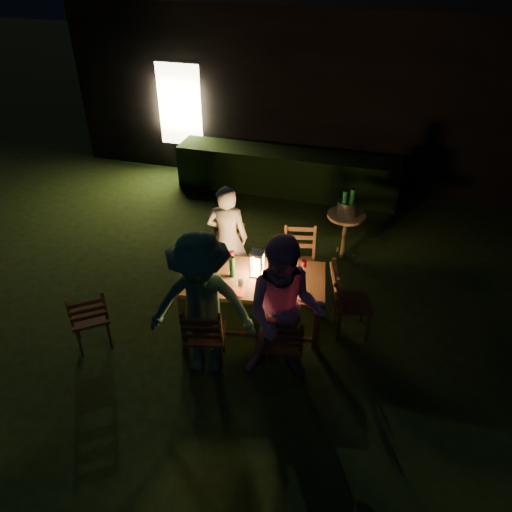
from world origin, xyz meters
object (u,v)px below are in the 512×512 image
(dining_table, at_px, (252,282))
(lantern, at_px, (257,265))
(chair_end, at_px, (350,312))
(bottle_bucket_a, at_px, (344,205))
(side_table, at_px, (346,220))
(person_opp_left, at_px, (202,307))
(chair_spare, at_px, (92,327))
(chair_near_left, at_px, (206,345))
(chair_far_right, at_px, (298,273))
(ice_bucket, at_px, (347,208))
(person_opp_right, at_px, (285,313))
(chair_near_right, at_px, (283,352))
(chair_far_left, at_px, (228,269))
(bottle_table, at_px, (232,267))
(person_house_side, at_px, (227,238))
(bottle_bucket_b, at_px, (352,204))

(dining_table, distance_m, lantern, 0.24)
(chair_end, xyz_separation_m, bottle_bucket_a, (-0.35, 1.63, 0.62))
(side_table, bearing_deg, person_opp_left, -114.07)
(lantern, bearing_deg, side_table, 64.26)
(chair_end, relative_size, lantern, 2.91)
(person_opp_left, xyz_separation_m, side_table, (1.23, 2.75, -0.23))
(chair_spare, bearing_deg, chair_near_left, -34.28)
(chair_far_right, relative_size, ice_bucket, 3.27)
(side_table, bearing_deg, chair_near_left, -114.57)
(chair_spare, relative_size, person_opp_right, 0.53)
(person_opp_left, bearing_deg, chair_near_left, 88.36)
(chair_near_right, bearing_deg, dining_table, 119.13)
(chair_far_left, bearing_deg, person_opp_right, 120.80)
(chair_near_right, xyz_separation_m, bottle_table, (-0.81, 0.65, 0.59))
(dining_table, height_order, ice_bucket, ice_bucket)
(chair_far_right, distance_m, chair_end, 1.03)
(person_opp_right, bearing_deg, chair_near_left, 176.86)
(dining_table, bearing_deg, chair_near_left, -120.20)
(chair_near_left, bearing_deg, lantern, 54.82)
(person_house_side, distance_m, lantern, 0.93)
(person_opp_right, distance_m, ice_bucket, 2.63)
(chair_near_right, xyz_separation_m, person_opp_right, (0.01, -0.05, 0.63))
(chair_end, xyz_separation_m, bottle_bucket_b, (-0.25, 1.71, 0.62))
(side_table, bearing_deg, chair_far_left, -141.49)
(dining_table, distance_m, bottle_bucket_a, 2.04)
(chair_far_left, relative_size, bottle_bucket_b, 3.01)
(chair_near_left, height_order, bottle_bucket_b, bottle_bucket_b)
(ice_bucket, bearing_deg, chair_far_left, -141.49)
(chair_spare, height_order, bottle_bucket_a, bottle_bucket_a)
(chair_spare, xyz_separation_m, ice_bucket, (2.68, 2.78, 0.59))
(bottle_table, bearing_deg, chair_near_left, -95.28)
(chair_near_right, relative_size, person_opp_right, 0.52)
(chair_far_left, relative_size, chair_end, 0.94)
(dining_table, relative_size, person_house_side, 1.22)
(dining_table, height_order, chair_near_left, chair_near_left)
(dining_table, xyz_separation_m, chair_spare, (-1.77, -0.91, -0.38))
(bottle_bucket_b, bearing_deg, side_table, -141.34)
(chair_spare, bearing_deg, side_table, 8.61)
(lantern, distance_m, bottle_table, 0.30)
(chair_far_left, bearing_deg, bottle_bucket_b, -149.35)
(chair_spare, height_order, person_opp_right, person_opp_right)
(chair_spare, relative_size, side_table, 1.25)
(chair_near_left, distance_m, side_table, 2.99)
(person_house_side, xyz_separation_m, bottle_table, (0.33, -0.78, 0.10))
(bottle_bucket_a, bearing_deg, chair_near_right, -96.72)
(person_house_side, height_order, person_opp_right, person_opp_right)
(chair_near_left, xyz_separation_m, person_house_side, (-0.25, 1.57, 0.47))
(chair_far_left, bearing_deg, bottle_table, 105.83)
(bottle_bucket_a, bearing_deg, chair_spare, -133.88)
(person_house_side, bearing_deg, side_table, -152.01)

